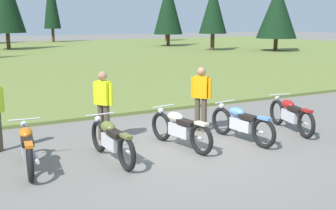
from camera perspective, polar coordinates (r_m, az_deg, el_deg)
ground_plane at (r=9.51m, az=1.71°, el=-5.96°), size 140.00×140.00×0.00m
grass_moorland at (r=33.93m, az=-20.41°, el=6.08°), size 80.00×44.00×0.10m
motorcycle_orange at (r=8.59m, az=-18.52°, el=-5.46°), size 0.62×2.10×0.88m
motorcycle_olive at (r=8.71m, az=-7.66°, el=-4.71°), size 0.62×2.10×0.88m
motorcycle_cream at (r=9.52m, az=1.62°, el=-3.20°), size 0.69×2.08×0.88m
motorcycle_sky_blue at (r=10.17m, az=9.91°, el=-2.41°), size 0.62×2.10×0.88m
motorcycle_red at (r=11.36m, az=16.29°, el=-1.23°), size 0.72×2.07×0.88m
rider_near_row_end at (r=10.82m, az=4.50°, el=1.33°), size 0.40×0.44×1.67m
rider_with_back_turned at (r=10.06m, az=-8.77°, el=0.45°), size 0.38×0.48×1.67m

